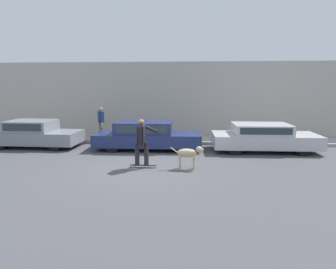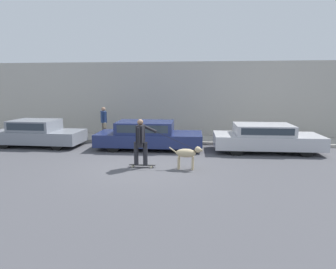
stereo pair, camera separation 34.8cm
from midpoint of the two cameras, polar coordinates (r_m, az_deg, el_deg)
The scene contains 9 objects.
ground_plane at distance 10.48m, azimuth -3.87°, elevation -6.02°, with size 36.00×36.00×0.00m, color #47474C.
back_wall at distance 16.11m, azimuth -0.01°, elevation 6.61°, with size 32.00×0.30×3.97m.
sidewalk_curb at distance 15.21m, azimuth -0.51°, elevation -0.85°, with size 30.00×1.94×0.14m.
parked_car_0 at distance 14.89m, azimuth -22.94°, elevation 0.17°, with size 4.02×1.72×1.21m.
parked_car_1 at distance 13.14m, azimuth -3.02°, elevation -0.17°, with size 4.64×1.96×1.22m.
parked_car_2 at distance 13.26m, azimuth 18.84°, elevation -0.64°, with size 4.42×1.94×1.16m.
dog at distance 9.99m, azimuth 4.70°, elevation -3.66°, with size 1.12×0.33×0.78m.
skateboarder at distance 10.12m, azimuth -4.21°, elevation -1.12°, with size 2.35×0.64×1.66m.
pedestrian_with_bag at distance 15.23m, azimuth -11.48°, elevation 2.48°, with size 0.46×0.70×1.56m.
Camera 2 is at (2.04, -9.91, 2.80)m, focal length 32.00 mm.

